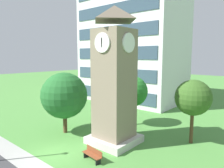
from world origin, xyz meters
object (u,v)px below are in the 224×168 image
(tree_streetside, at_px, (193,98))
(clock_tower, at_px, (114,83))
(tree_by_building, at_px, (64,96))
(park_bench, at_px, (93,154))
(tree_near_tower, at_px, (132,91))

(tree_streetside, bearing_deg, clock_tower, -140.04)
(tree_streetside, bearing_deg, tree_by_building, -151.87)
(park_bench, relative_size, tree_streetside, 0.33)
(park_bench, bearing_deg, clock_tower, 103.91)
(park_bench, bearing_deg, tree_by_building, 160.30)
(clock_tower, distance_m, tree_near_tower, 5.44)
(tree_near_tower, bearing_deg, tree_by_building, -120.62)
(clock_tower, relative_size, park_bench, 6.28)
(park_bench, height_order, tree_by_building, tree_by_building)
(tree_near_tower, bearing_deg, park_bench, -73.80)
(clock_tower, distance_m, tree_streetside, 6.84)
(tree_near_tower, height_order, tree_by_building, tree_by_building)
(clock_tower, relative_size, tree_near_tower, 2.14)
(clock_tower, height_order, tree_by_building, clock_tower)
(tree_streetside, bearing_deg, park_bench, -118.90)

